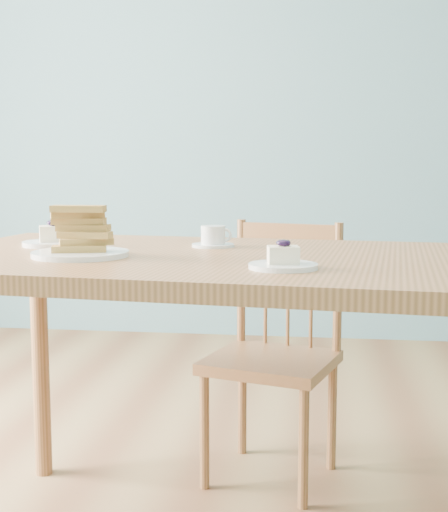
{
  "coord_description": "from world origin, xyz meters",
  "views": [
    {
      "loc": [
        0.58,
        -1.9,
        1.06
      ],
      "look_at": [
        0.34,
        -0.04,
        0.82
      ],
      "focal_mm": 50.0,
      "sensor_mm": 36.0,
      "label": 1
    }
  ],
  "objects_px": {
    "cheesecake_plate_near": "(283,261)",
    "biscotti_plate": "(80,239)",
    "dining_chair": "(275,348)",
    "coffee_cup": "(213,238)",
    "cheesecake_plate_far": "(54,239)",
    "dining_table": "(214,286)"
  },
  "relations": [
    {
      "from": "cheesecake_plate_near",
      "to": "biscotti_plate",
      "type": "height_order",
      "value": "biscotti_plate"
    },
    {
      "from": "dining_chair",
      "to": "coffee_cup",
      "type": "xyz_separation_m",
      "value": [
        -0.16,
        -0.38,
        0.41
      ]
    },
    {
      "from": "dining_chair",
      "to": "cheesecake_plate_far",
      "type": "relative_size",
      "value": 4.91
    },
    {
      "from": "biscotti_plate",
      "to": "cheesecake_plate_near",
      "type": "bearing_deg",
      "value": -16.12
    },
    {
      "from": "cheesecake_plate_near",
      "to": "biscotti_plate",
      "type": "relative_size",
      "value": 0.63
    },
    {
      "from": "cheesecake_plate_far",
      "to": "biscotti_plate",
      "type": "bearing_deg",
      "value": -55.49
    },
    {
      "from": "cheesecake_plate_near",
      "to": "cheesecake_plate_far",
      "type": "bearing_deg",
      "value": 150.76
    },
    {
      "from": "cheesecake_plate_far",
      "to": "dining_table",
      "type": "bearing_deg",
      "value": -16.48
    },
    {
      "from": "dining_table",
      "to": "cheesecake_plate_far",
      "type": "xyz_separation_m",
      "value": [
        -0.49,
        0.14,
        0.1
      ]
    },
    {
      "from": "dining_table",
      "to": "biscotti_plate",
      "type": "bearing_deg",
      "value": -159.46
    },
    {
      "from": "cheesecake_plate_far",
      "to": "dining_chair",
      "type": "bearing_deg",
      "value": 33.94
    },
    {
      "from": "dining_chair",
      "to": "cheesecake_plate_far",
      "type": "xyz_separation_m",
      "value": [
        -0.62,
        -0.41,
        0.41
      ]
    },
    {
      "from": "coffee_cup",
      "to": "cheesecake_plate_near",
      "type": "bearing_deg",
      "value": -63.96
    },
    {
      "from": "dining_table",
      "to": "biscotti_plate",
      "type": "height_order",
      "value": "biscotti_plate"
    },
    {
      "from": "cheesecake_plate_near",
      "to": "coffee_cup",
      "type": "distance_m",
      "value": 0.47
    },
    {
      "from": "dining_table",
      "to": "coffee_cup",
      "type": "xyz_separation_m",
      "value": [
        -0.03,
        0.18,
        0.11
      ]
    },
    {
      "from": "cheesecake_plate_far",
      "to": "coffee_cup",
      "type": "distance_m",
      "value": 0.46
    },
    {
      "from": "cheesecake_plate_far",
      "to": "coffee_cup",
      "type": "bearing_deg",
      "value": 3.95
    },
    {
      "from": "dining_table",
      "to": "dining_chair",
      "type": "bearing_deg",
      "value": 83.38
    },
    {
      "from": "dining_table",
      "to": "dining_chair",
      "type": "relative_size",
      "value": 1.89
    },
    {
      "from": "cheesecake_plate_far",
      "to": "coffee_cup",
      "type": "xyz_separation_m",
      "value": [
        0.46,
        0.03,
        0.01
      ]
    },
    {
      "from": "dining_chair",
      "to": "biscotti_plate",
      "type": "relative_size",
      "value": 3.55
    }
  ]
}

